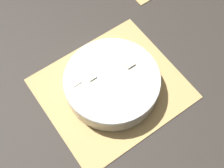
# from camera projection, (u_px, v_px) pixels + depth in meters

# --- Properties ---
(ground_plane) EXTENTS (6.00, 6.00, 0.00)m
(ground_plane) POSITION_uv_depth(u_px,v_px,m) (112.00, 89.00, 1.02)
(ground_plane) COLOR #2D2823
(bamboo_mat_center) EXTENTS (0.44, 0.39, 0.01)m
(bamboo_mat_center) POSITION_uv_depth(u_px,v_px,m) (112.00, 88.00, 1.01)
(bamboo_mat_center) COLOR tan
(bamboo_mat_center) RESTS_ON ground_plane
(fruit_salad_bowl) EXTENTS (0.30, 0.30, 0.07)m
(fruit_salad_bowl) POSITION_uv_depth(u_px,v_px,m) (112.00, 82.00, 0.98)
(fruit_salad_bowl) COLOR silver
(fruit_salad_bowl) RESTS_ON bamboo_mat_center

